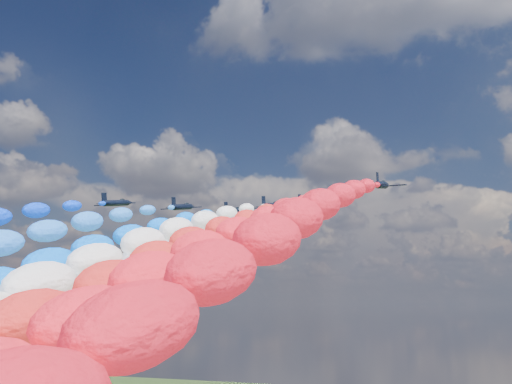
% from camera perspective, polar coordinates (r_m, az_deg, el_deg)
% --- Properties ---
extents(jet_0, '(9.53, 12.79, 4.73)m').
position_cam_1_polar(jet_0, '(136.06, -13.07, -1.02)').
color(jet_0, black).
extents(jet_1, '(9.44, 12.73, 4.73)m').
position_cam_1_polar(jet_1, '(138.88, -6.98, -1.41)').
color(jet_1, black).
extents(jet_2, '(9.42, 12.71, 4.73)m').
position_cam_1_polar(jet_2, '(144.20, -2.12, -1.81)').
color(jet_2, black).
extents(trail_2, '(7.21, 134.17, 47.85)m').
position_cam_1_polar(trail_2, '(84.06, -21.27, -9.37)').
color(trail_2, '#0466FF').
extents(jet_3, '(9.91, 13.06, 4.73)m').
position_cam_1_polar(jet_3, '(136.47, 1.47, -1.32)').
color(jet_3, black).
extents(trail_3, '(7.21, 134.17, 47.85)m').
position_cam_1_polar(trail_3, '(73.84, -16.98, -9.56)').
color(trail_3, white).
extents(jet_4, '(9.89, 13.04, 4.73)m').
position_cam_1_polar(jet_4, '(147.19, 2.50, -1.99)').
color(jet_4, black).
extents(trail_4, '(7.21, 134.17, 47.85)m').
position_cam_1_polar(trail_4, '(83.50, -12.88, -9.81)').
color(trail_4, white).
extents(jet_5, '(9.45, 12.73, 4.73)m').
position_cam_1_polar(jet_5, '(134.75, 4.63, -1.17)').
color(jet_5, black).
extents(trail_5, '(7.21, 134.17, 47.85)m').
position_cam_1_polar(trail_5, '(69.96, -11.61, -9.77)').
color(trail_5, red).
extents(jet_6, '(9.30, 12.62, 4.73)m').
position_cam_1_polar(jet_6, '(125.54, 7.90, -0.41)').
color(jet_6, black).
extents(trail_6, '(7.21, 134.17, 47.85)m').
position_cam_1_polar(trail_6, '(58.95, -7.43, -9.79)').
color(trail_6, red).
extents(jet_7, '(9.14, 12.51, 4.73)m').
position_cam_1_polar(jet_7, '(115.01, 11.78, 0.65)').
color(jet_7, black).
extents(trail_7, '(7.21, 134.17, 47.85)m').
position_cam_1_polar(trail_7, '(46.51, -1.60, -9.68)').
color(trail_7, red).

